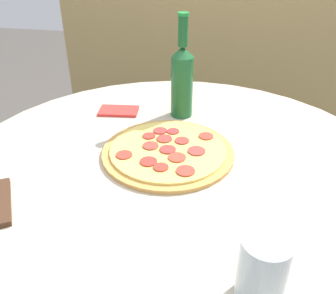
{
  "coord_description": "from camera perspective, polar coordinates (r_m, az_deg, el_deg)",
  "views": [
    {
      "loc": [
        0.11,
        -0.72,
        1.26
      ],
      "look_at": [
        -0.03,
        0.05,
        0.79
      ],
      "focal_mm": 40.0,
      "sensor_mm": 36.0,
      "label": 1
    }
  ],
  "objects": [
    {
      "name": "table",
      "position": [
        0.99,
        1.13,
        -11.48
      ],
      "size": [
        1.09,
        1.09,
        0.77
      ],
      "color": "#B2A893",
      "rests_on": "ground_plane"
    },
    {
      "name": "fence_panel",
      "position": [
        1.86,
        6.65,
        14.25
      ],
      "size": [
        1.47,
        0.04,
        1.44
      ],
      "color": "tan",
      "rests_on": "ground_plane"
    },
    {
      "name": "pizza",
      "position": [
        0.92,
        0.0,
        -0.64
      ],
      "size": [
        0.32,
        0.32,
        0.02
      ],
      "color": "#C68E47",
      "rests_on": "table"
    },
    {
      "name": "beer_bottle",
      "position": [
        1.07,
        2.16,
        10.38
      ],
      "size": [
        0.06,
        0.06,
        0.29
      ],
      "color": "#195628",
      "rests_on": "table"
    },
    {
      "name": "drinking_glass",
      "position": [
        0.59,
        14.22,
        -17.73
      ],
      "size": [
        0.07,
        0.07,
        0.12
      ],
      "color": "silver",
      "rests_on": "table"
    },
    {
      "name": "napkin",
      "position": [
        1.14,
        -7.52,
        5.48
      ],
      "size": [
        0.12,
        0.08,
        0.01
      ],
      "color": "red",
      "rests_on": "table"
    }
  ]
}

